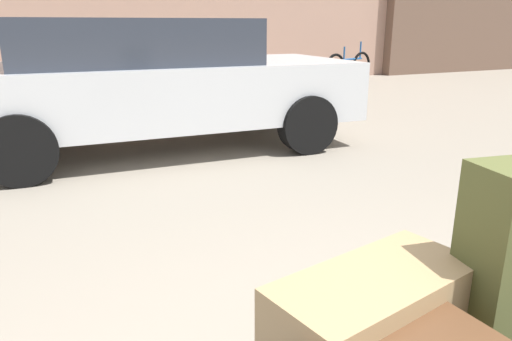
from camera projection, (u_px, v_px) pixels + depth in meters
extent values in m
cube|color=#9E7F56|center=(373.00, 325.00, 1.42)|extent=(0.70, 0.43, 0.34)
cube|color=silver|center=(160.00, 92.00, 5.32)|extent=(4.36, 1.95, 0.64)
cube|color=#2D333D|center=(133.00, 41.00, 5.07)|extent=(2.46, 1.67, 0.46)
cylinder|color=black|center=(249.00, 102.00, 6.69)|extent=(0.65, 0.24, 0.64)
cylinder|color=black|center=(307.00, 124.00, 5.19)|extent=(0.65, 0.24, 0.64)
cylinder|color=black|center=(27.00, 116.00, 5.64)|extent=(0.65, 0.24, 0.64)
cylinder|color=black|center=(20.00, 150.00, 4.14)|extent=(0.65, 0.24, 0.64)
torus|color=black|center=(335.00, 69.00, 11.07)|extent=(0.70, 0.29, 0.72)
torus|color=black|center=(361.00, 67.00, 11.75)|extent=(0.70, 0.29, 0.72)
cylinder|color=#194C8C|center=(349.00, 59.00, 11.35)|extent=(0.96, 0.36, 0.04)
cylinder|color=#194C8C|center=(344.00, 53.00, 11.17)|extent=(0.05, 0.05, 0.30)
cylinder|color=#194C8C|center=(361.00, 50.00, 11.59)|extent=(0.05, 0.05, 0.40)
cylinder|color=#72665B|center=(256.00, 81.00, 9.09)|extent=(0.21, 0.21, 0.64)
cylinder|color=#72665B|center=(324.00, 78.00, 9.69)|extent=(0.21, 0.21, 0.64)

